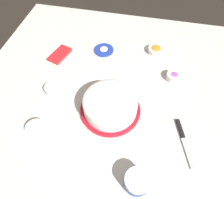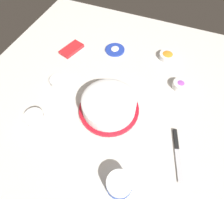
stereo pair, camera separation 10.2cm
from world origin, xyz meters
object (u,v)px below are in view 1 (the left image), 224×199
frosting_tub_lid (104,50)px  sprinkle_bowl_green (36,129)px  sprinkle_bowl_orange (156,50)px  candy_box_lower (60,54)px  sprinkle_bowl_rainbow (174,76)px  sprinkle_bowl_blue (52,89)px  frosting_tub (137,182)px  frosted_cake (110,105)px  spreading_knife (183,138)px

frosting_tub_lid → sprinkle_bowl_green: (0.61, -0.17, 0.02)m
sprinkle_bowl_orange → candy_box_lower: (0.15, -0.57, -0.01)m
sprinkle_bowl_orange → sprinkle_bowl_rainbow: sprinkle_bowl_rainbow is taller
sprinkle_bowl_blue → sprinkle_bowl_rainbow: sprinkle_bowl_rainbow is taller
frosting_tub_lid → sprinkle_bowl_blue: sprinkle_bowl_blue is taller
sprinkle_bowl_orange → candy_box_lower: size_ratio=0.65×
sprinkle_bowl_green → sprinkle_bowl_rainbow: 0.76m
frosting_tub_lid → sprinkle_bowl_blue: bearing=-28.0°
frosting_tub_lid → candy_box_lower: bearing=-68.2°
sprinkle_bowl_orange → candy_box_lower: bearing=-74.7°
frosting_tub → sprinkle_bowl_rainbow: 0.61m
sprinkle_bowl_green → frosting_tub: bearing=74.4°
frosted_cake → sprinkle_bowl_orange: 0.51m
spreading_knife → sprinkle_bowl_blue: size_ratio=2.93×
candy_box_lower → spreading_knife: bearing=78.6°
spreading_knife → sprinkle_bowl_rainbow: 0.36m
sprinkle_bowl_orange → sprinkle_bowl_blue: bearing=-50.6°
frosting_tub → spreading_knife: (-0.24, 0.18, -0.03)m
frosting_tub → sprinkle_bowl_green: bearing=-105.6°
frosted_cake → candy_box_lower: frosted_cake is taller
sprinkle_bowl_green → sprinkle_bowl_blue: (-0.24, -0.02, -0.01)m
sprinkle_bowl_green → spreading_knife: bearing=98.9°
sprinkle_bowl_orange → sprinkle_bowl_rainbow: size_ratio=1.19×
sprinkle_bowl_orange → frosted_cake: bearing=-21.1°
frosting_tub → sprinkle_bowl_blue: bearing=-126.8°
frosting_tub → frosting_tub_lid: 0.80m
sprinkle_bowl_blue → sprinkle_bowl_rainbow: size_ratio=0.99×
frosting_tub → spreading_knife: size_ratio=0.45×
frosting_tub_lid → sprinkle_bowl_orange: (-0.05, 0.32, 0.01)m
frosting_tub → sprinkle_bowl_rainbow: frosting_tub is taller
frosting_tub → sprinkle_bowl_orange: (-0.80, 0.01, -0.02)m
frosting_tub → sprinkle_bowl_blue: frosting_tub is taller
sprinkle_bowl_rainbow → frosted_cake: bearing=-47.2°
frosting_tub_lid → sprinkle_bowl_rainbow: 0.45m
spreading_knife → sprinkle_bowl_blue: (-0.14, -0.69, 0.01)m
sprinkle_bowl_orange → sprinkle_bowl_rainbow: 0.23m
sprinkle_bowl_green → candy_box_lower: bearing=-171.5°
frosted_cake → sprinkle_bowl_rainbow: frosted_cake is taller
frosted_cake → candy_box_lower: 0.50m
spreading_knife → candy_box_lower: size_ratio=1.58×
frosted_cake → frosting_tub_lid: 0.44m
frosting_tub → sprinkle_bowl_rainbow: (-0.60, 0.12, -0.02)m
sprinkle_bowl_green → sprinkle_bowl_orange: size_ratio=0.95×
sprinkle_bowl_orange → sprinkle_bowl_rainbow: (0.20, 0.12, 0.00)m
frosting_tub → frosting_tub_lid: bearing=-157.3°
sprinkle_bowl_blue → sprinkle_bowl_rainbow: (-0.22, 0.62, 0.00)m
frosting_tub_lid → sprinkle_bowl_rainbow: sprinkle_bowl_rainbow is taller
frosted_cake → sprinkle_bowl_orange: size_ratio=3.16×
sprinkle_bowl_blue → frosting_tub_lid: bearing=152.0°
frosting_tub → sprinkle_bowl_rainbow: bearing=168.5°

